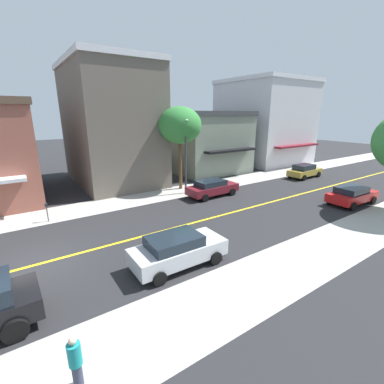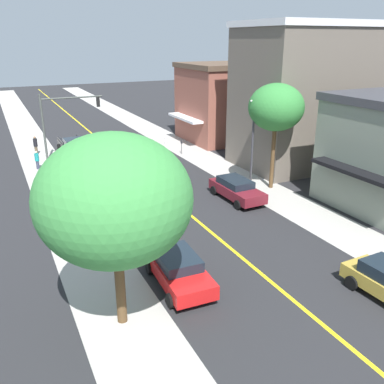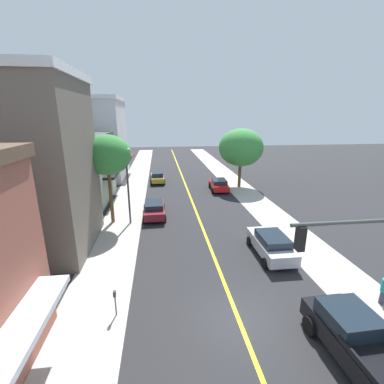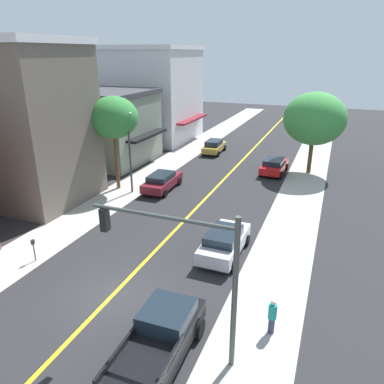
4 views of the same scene
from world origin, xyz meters
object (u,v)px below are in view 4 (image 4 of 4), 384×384
street_tree_right_corner (113,118)px  black_pickup_truck (159,341)px  street_lamp (129,144)px  gold_sedan_left_curb (214,146)px  pedestrian_teal_shirt (272,316)px  silver_sedan_right_curb (224,242)px  traffic_light_mast (187,259)px  street_tree_left_near (315,119)px  parking_meter (34,247)px  red_sedan_right_curb (274,165)px  maroon_sedan_left_curb (162,181)px

street_tree_right_corner → black_pickup_truck: 19.95m
street_lamp → gold_sedan_left_curb: street_lamp is taller
gold_sedan_left_curb → pedestrian_teal_shirt: 28.75m
silver_sedan_right_curb → pedestrian_teal_shirt: 6.38m
traffic_light_mast → silver_sedan_right_curb: 8.15m
black_pickup_truck → street_tree_left_near: bearing=-8.0°
parking_meter → red_sedan_right_curb: bearing=65.1°
silver_sedan_right_curb → gold_sedan_left_curb: bearing=20.1°
gold_sedan_left_curb → traffic_light_mast: bearing=-166.0°
street_tree_right_corner → silver_sedan_right_curb: street_tree_right_corner is taller
street_tree_left_near → street_tree_right_corner: size_ratio=0.99×
street_tree_right_corner → street_lamp: (1.55, -0.41, -1.88)m
black_pickup_truck → pedestrian_teal_shirt: bearing=-51.3°
traffic_light_mast → street_lamp: (-10.70, 14.29, -0.01)m
gold_sedan_left_curb → parking_meter: bearing=173.5°
street_lamp → pedestrian_teal_shirt: bearing=-41.9°
parking_meter → pedestrian_teal_shirt: size_ratio=0.82×
street_tree_left_near → street_lamp: bearing=-140.6°
parking_meter → silver_sedan_right_curb: bearing=25.0°
parking_meter → silver_sedan_right_curb: (9.49, 4.43, -0.03)m
pedestrian_teal_shirt → maroon_sedan_left_curb: bearing=-102.6°
street_tree_right_corner → pedestrian_teal_shirt: 20.25m
street_lamp → red_sedan_right_curb: bearing=43.0°
traffic_light_mast → street_lamp: 17.85m
street_lamp → silver_sedan_right_curb: 12.48m
street_tree_left_near → black_pickup_truck: (-3.12, -25.85, -4.21)m
red_sedan_right_curb → silver_sedan_right_curb: 16.15m
maroon_sedan_left_curb → black_pickup_truck: size_ratio=0.85×
street_tree_left_near → pedestrian_teal_shirt: street_tree_left_near is taller
street_lamp → gold_sedan_left_curb: (2.35, 14.36, -3.26)m
red_sedan_right_curb → pedestrian_teal_shirt: size_ratio=2.84×
silver_sedan_right_curb → traffic_light_mast: bearing=-173.7°
street_tree_left_near → parking_meter: street_tree_left_near is taller
street_lamp → maroon_sedan_left_curb: size_ratio=1.40×
parking_meter → street_lamp: size_ratio=0.20×
street_tree_right_corner → black_pickup_truck: bearing=-53.6°
parking_meter → maroon_sedan_left_curb: 12.77m
street_tree_left_near → traffic_light_mast: 25.14m
parking_meter → maroon_sedan_left_curb: (1.63, 12.67, -0.09)m
street_tree_left_near → maroon_sedan_left_curb: 15.04m
street_lamp → maroon_sedan_left_curb: 4.11m
maroon_sedan_left_curb → black_pickup_truck: 18.28m
street_tree_right_corner → street_lamp: bearing=-14.8°
traffic_light_mast → red_sedan_right_curb: 23.83m
red_sedan_right_curb → pedestrian_teal_shirt: pedestrian_teal_shirt is taller
parking_meter → traffic_light_mast: (10.26, -3.01, 3.19)m
street_lamp → gold_sedan_left_curb: size_ratio=1.48×
street_tree_right_corner → parking_meter: bearing=-80.4°
silver_sedan_right_curb → pedestrian_teal_shirt: (3.60, -5.27, 0.00)m
street_tree_right_corner → pedestrian_teal_shirt: street_tree_right_corner is taller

